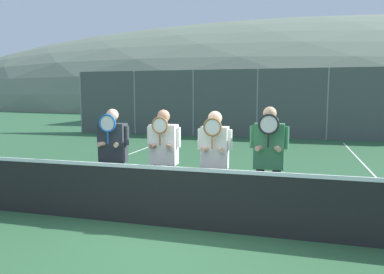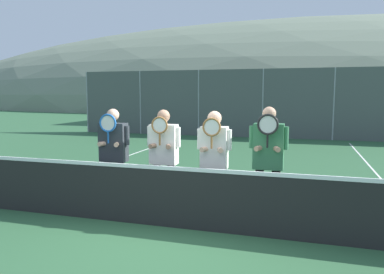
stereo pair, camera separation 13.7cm
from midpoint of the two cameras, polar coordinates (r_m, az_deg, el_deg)
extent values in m
plane|color=#2D5B38|center=(5.78, -3.26, -13.65)|extent=(120.00, 120.00, 0.00)
ellipsoid|color=slate|center=(69.24, 14.10, 4.81)|extent=(137.18, 76.21, 26.67)
cube|color=tan|center=(24.86, 9.28, 5.41)|extent=(15.24, 5.00, 2.99)
cube|color=brown|center=(24.88, 9.35, 9.26)|extent=(15.74, 5.50, 0.36)
cylinder|color=gray|center=(20.17, -16.75, 5.09)|extent=(0.06, 0.06, 3.10)
cylinder|color=gray|center=(18.75, -8.95, 5.20)|extent=(0.06, 0.06, 3.10)
cylinder|color=gray|center=(17.72, -0.05, 5.19)|extent=(0.06, 0.06, 3.10)
cylinder|color=gray|center=(17.16, 9.68, 5.05)|extent=(0.06, 0.06, 3.10)
cylinder|color=gray|center=(17.12, 19.74, 4.75)|extent=(0.06, 0.06, 3.10)
cube|color=#4C5451|center=(17.16, 9.68, 5.05)|extent=(17.99, 0.02, 3.10)
cube|color=black|center=(5.64, -3.29, -9.44)|extent=(9.49, 0.02, 0.88)
cube|color=white|center=(5.53, -3.32, -4.83)|extent=(9.49, 0.03, 0.06)
cube|color=white|center=(9.93, -17.54, -5.26)|extent=(0.05, 16.00, 0.01)
cylinder|color=black|center=(6.74, -13.33, -7.13)|extent=(0.13, 0.13, 0.84)
cylinder|color=black|center=(6.62, -11.39, -7.32)|extent=(0.13, 0.13, 0.84)
cube|color=#282D33|center=(6.54, -12.53, -0.83)|extent=(0.46, 0.22, 0.66)
sphere|color=tan|center=(6.50, -12.64, 3.29)|extent=(0.21, 0.21, 0.21)
cylinder|color=#282D33|center=(6.65, -14.51, 0.36)|extent=(0.08, 0.08, 0.32)
cylinder|color=#282D33|center=(6.41, -10.54, 0.23)|extent=(0.08, 0.08, 0.32)
cylinder|color=tan|center=(6.52, -13.80, -1.01)|extent=(0.16, 0.27, 0.08)
cylinder|color=tan|center=(6.41, -11.99, -1.09)|extent=(0.16, 0.27, 0.08)
cylinder|color=#1E5BAD|center=(6.37, -13.32, -0.08)|extent=(0.03, 0.03, 0.20)
torus|color=#1E5BAD|center=(6.35, -13.37, 2.06)|extent=(0.31, 0.03, 0.31)
cylinder|color=silver|center=(6.35, -13.37, 2.06)|extent=(0.26, 0.00, 0.26)
cylinder|color=#232838|center=(6.39, -5.93, -7.74)|extent=(0.13, 0.13, 0.84)
cylinder|color=#232838|center=(6.31, -3.82, -7.92)|extent=(0.13, 0.13, 0.84)
cube|color=white|center=(6.20, -4.95, -1.13)|extent=(0.45, 0.22, 0.66)
sphere|color=#997056|center=(6.16, -4.99, 3.20)|extent=(0.21, 0.21, 0.21)
cylinder|color=white|center=(6.28, -7.10, 0.12)|extent=(0.08, 0.08, 0.32)
cylinder|color=white|center=(6.10, -2.77, -0.02)|extent=(0.08, 0.08, 0.32)
cylinder|color=#997056|center=(6.16, -6.22, -1.32)|extent=(0.16, 0.27, 0.08)
cylinder|color=#997056|center=(6.08, -4.25, -1.40)|extent=(0.16, 0.27, 0.08)
cylinder|color=#936033|center=(6.02, -5.56, -0.34)|extent=(0.03, 0.03, 0.20)
torus|color=#936033|center=(6.00, -5.58, 1.80)|extent=(0.28, 0.03, 0.28)
cylinder|color=silver|center=(6.00, -5.58, 1.80)|extent=(0.23, 0.00, 0.23)
cylinder|color=white|center=(6.04, 1.71, -8.57)|extent=(0.13, 0.13, 0.83)
cylinder|color=white|center=(6.00, 3.86, -8.71)|extent=(0.13, 0.13, 0.83)
cube|color=white|center=(5.87, 2.82, -1.60)|extent=(0.42, 0.22, 0.66)
sphere|color=tan|center=(5.82, 2.85, 2.90)|extent=(0.22, 0.22, 0.22)
cylinder|color=white|center=(5.91, 0.62, -0.29)|extent=(0.08, 0.08, 0.32)
cylinder|color=white|center=(5.80, 5.08, -0.44)|extent=(0.08, 0.08, 0.32)
cylinder|color=tan|center=(5.81, 1.62, -1.81)|extent=(0.16, 0.27, 0.08)
cylinder|color=tan|center=(5.76, 3.64, -1.89)|extent=(0.16, 0.27, 0.08)
cylinder|color=#936033|center=(5.68, 2.43, -0.79)|extent=(0.03, 0.03, 0.20)
torus|color=#936033|center=(5.65, 2.44, 1.52)|extent=(0.29, 0.03, 0.29)
cylinder|color=silver|center=(5.65, 2.44, 1.52)|extent=(0.24, 0.00, 0.24)
cylinder|color=black|center=(5.92, 9.61, -8.81)|extent=(0.13, 0.13, 0.87)
cylinder|color=black|center=(5.90, 12.02, -8.91)|extent=(0.13, 0.13, 0.87)
cube|color=#337047|center=(5.75, 10.98, -1.38)|extent=(0.45, 0.22, 0.69)
sphere|color=tan|center=(5.71, 11.09, 3.55)|extent=(0.20, 0.20, 0.20)
cylinder|color=#337047|center=(5.76, 8.53, 0.03)|extent=(0.08, 0.08, 0.34)
cylinder|color=#337047|center=(5.72, 13.50, -0.12)|extent=(0.08, 0.08, 0.34)
cylinder|color=tan|center=(5.68, 9.77, -1.61)|extent=(0.16, 0.27, 0.08)
cylinder|color=tan|center=(5.66, 12.04, -1.68)|extent=(0.16, 0.27, 0.08)
cylinder|color=black|center=(5.56, 10.86, -0.55)|extent=(0.03, 0.03, 0.20)
torus|color=black|center=(5.54, 10.91, 1.91)|extent=(0.31, 0.03, 0.31)
cylinder|color=silver|center=(5.54, 10.91, 1.91)|extent=(0.26, 0.00, 0.26)
cube|color=#285638|center=(20.08, -2.89, 2.96)|extent=(4.62, 1.74, 0.82)
cube|color=#2D3842|center=(20.04, -2.90, 5.08)|extent=(2.54, 1.60, 0.67)
cylinder|color=black|center=(18.83, 0.60, 1.48)|extent=(0.60, 0.16, 0.60)
cylinder|color=black|center=(20.55, 1.88, 1.91)|extent=(0.60, 0.16, 0.60)
cylinder|color=black|center=(19.81, -7.82, 1.67)|extent=(0.60, 0.16, 0.60)
cylinder|color=black|center=(21.45, -5.94, 2.08)|extent=(0.60, 0.16, 0.60)
cube|color=navy|center=(19.07, 12.06, 2.54)|extent=(4.08, 1.82, 0.76)
cube|color=#2D3842|center=(19.04, 12.11, 4.60)|extent=(2.25, 1.67, 0.62)
cylinder|color=black|center=(18.15, 16.03, 1.02)|extent=(0.60, 0.16, 0.60)
cylinder|color=black|center=(20.00, 16.00, 1.52)|extent=(0.60, 0.16, 0.60)
cylinder|color=black|center=(18.31, 7.71, 1.27)|extent=(0.60, 0.16, 0.60)
cylinder|color=black|center=(20.15, 8.43, 1.75)|extent=(0.60, 0.16, 0.60)
cylinder|color=black|center=(18.39, 23.32, 0.81)|extent=(0.60, 0.16, 0.60)
cylinder|color=black|center=(20.26, 22.61, 1.33)|extent=(0.60, 0.16, 0.60)
camera|label=1|loc=(0.07, -90.63, -0.07)|focal=35.00mm
camera|label=2|loc=(0.07, 89.37, 0.07)|focal=35.00mm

